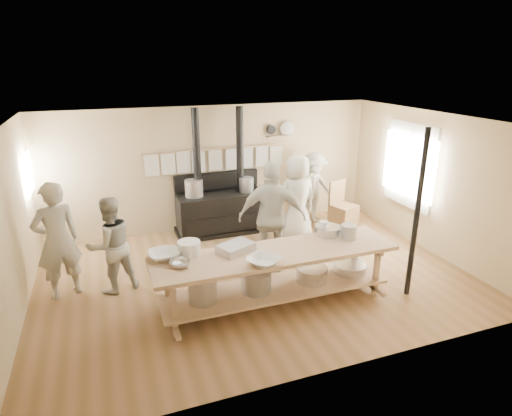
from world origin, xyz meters
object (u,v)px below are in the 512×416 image
Objects in this scene: cook_center at (297,198)px; cook_by_window at (313,188)px; prep_table at (275,272)px; cook_far_left at (57,241)px; cook_left at (111,245)px; roasting_pan at (236,248)px; chair at (343,214)px; stove at (220,208)px; cook_right at (272,218)px.

cook_center reaches higher than cook_by_window.
prep_table is at bearing -130.92° from cook_by_window.
cook_far_left reaches higher than prep_table.
roasting_pan is (1.70, -1.01, 0.13)m from cook_left.
chair is (0.48, -0.51, -0.49)m from cook_by_window.
cook_left is at bearing 8.69° from cook_center.
chair is at bearing 34.58° from roasting_pan.
stove is at bearing -171.45° from cook_far_left.
cook_left is at bearing -164.29° from cook_by_window.
cook_center reaches higher than cook_left.
cook_right is (0.37, -1.99, 0.45)m from stove.
cook_left is (0.75, -0.11, -0.14)m from cook_far_left.
prep_table is at bearing 52.65° from cook_center.
prep_table is at bearing 91.91° from cook_right.
cook_right is at bearing 153.90° from cook_far_left.
stove is at bearing -39.58° from cook_center.
cook_center is at bearing 169.27° from cook_far_left.
cook_left is 1.50× the size of chair.
cook_center is 1.37m from chair.
stove is 1.49× the size of cook_center.
cook_far_left reaches higher than cook_center.
stove is at bearing -58.09° from cook_right.
roasting_pan is at bearing 157.55° from prep_table.
cook_left is at bearing 149.20° from roasting_pan.
stove is 2.52× the size of chair.
cook_center is 1.70× the size of chair.
chair is (1.22, 0.23, -0.57)m from cook_center.
cook_far_left is at bearing 4.99° from cook_center.
cook_by_window is (2.07, 2.85, 0.28)m from prep_table.
cook_left is at bearing -141.35° from stove.
stove is 2.65m from chair.
cook_by_window is (4.30, 1.62, 0.02)m from cook_left.
cook_left is at bearing 173.31° from chair.
cook_right reaches higher than roasting_pan.
roasting_pan is at bearing 63.74° from cook_right.
chair is (4.78, 1.11, -0.47)m from cook_left.
stove is 1.63× the size of cook_by_window.
cook_left is at bearing 151.07° from prep_table.
cook_by_window is at bearing 53.98° from prep_table.
cook_far_left is 5.65m from chair.
cook_right is 3.83× the size of roasting_pan.
cook_by_window reaches higher than prep_table.
cook_center is 2.65m from roasting_pan.
roasting_pan is (-0.53, 0.22, 0.39)m from prep_table.
chair is (2.18, 1.31, -0.66)m from cook_right.
cook_left reaches higher than roasting_pan.
cook_left is 0.97× the size of cook_by_window.
prep_table is 0.69m from roasting_pan.
cook_center is (3.56, 0.88, 0.10)m from cook_left.
cook_left is at bearing 151.02° from cook_far_left.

